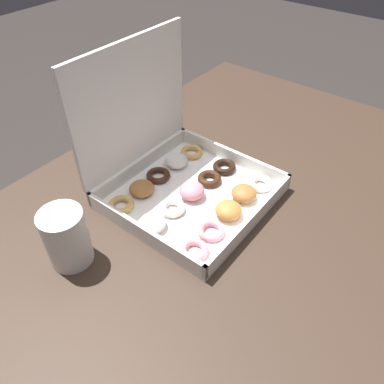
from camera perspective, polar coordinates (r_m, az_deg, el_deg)
name	(u,v)px	position (r m, az deg, el deg)	size (l,w,h in m)	color
ground_plane	(220,358)	(1.42, 4.31, -23.85)	(8.00, 8.00, 0.00)	#2D2826
dining_table	(234,232)	(0.87, 6.47, -6.06)	(1.13, 0.84, 0.76)	#38281E
donut_box	(177,170)	(0.77, -2.37, 3.40)	(0.31, 0.30, 0.30)	white
coffee_mug	(66,237)	(0.67, -18.63, -6.50)	(0.08, 0.08, 0.11)	white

